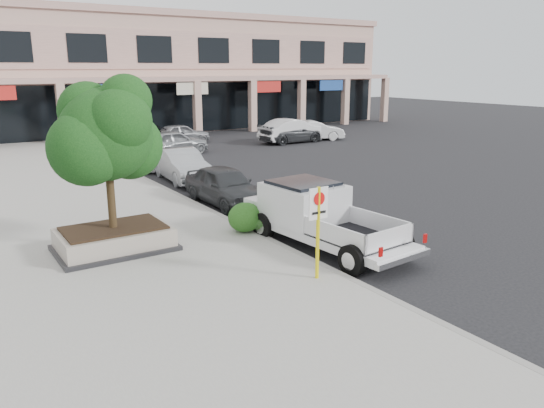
{
  "coord_description": "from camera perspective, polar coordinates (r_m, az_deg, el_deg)",
  "views": [
    {
      "loc": [
        -9.8,
        -10.97,
        5.19
      ],
      "look_at": [
        -1.69,
        1.5,
        1.34
      ],
      "focal_mm": 35.0,
      "sensor_mm": 36.0,
      "label": 1
    }
  ],
  "objects": [
    {
      "name": "curb_car_d",
      "position": [
        35.43,
        -17.39,
        6.6
      ],
      "size": [
        2.37,
        5.13,
        1.42
      ],
      "primitive_type": "imported",
      "rotation": [
        0.0,
        0.0,
        -0.0
      ],
      "color": "black",
      "rests_on": "ground"
    },
    {
      "name": "ground",
      "position": [
        15.6,
        8.28,
        -5.07
      ],
      "size": [
        120.0,
        120.0,
        0.0
      ],
      "primitive_type": "plane",
      "color": "black",
      "rests_on": "ground"
    },
    {
      "name": "lot_car_f",
      "position": [
        39.15,
        4.57,
        7.9
      ],
      "size": [
        4.5,
        3.0,
        1.4
      ],
      "primitive_type": "imported",
      "rotation": [
        0.0,
        0.0,
        1.18
      ],
      "color": "silver",
      "rests_on": "ground"
    },
    {
      "name": "lot_car_d",
      "position": [
        37.4,
        -12.48,
        7.27
      ],
      "size": [
        5.06,
        2.58,
        1.37
      ],
      "primitive_type": "imported",
      "rotation": [
        0.0,
        0.0,
        1.63
      ],
      "color": "black",
      "rests_on": "ground"
    },
    {
      "name": "planter",
      "position": [
        15.68,
        -16.6,
        -3.61
      ],
      "size": [
        3.2,
        2.2,
        0.68
      ],
      "color": "black",
      "rests_on": "sidewalk"
    },
    {
      "name": "pickup_truck",
      "position": [
        15.55,
        5.96,
        -1.49
      ],
      "size": [
        2.65,
        6.03,
        1.85
      ],
      "primitive_type": null,
      "rotation": [
        0.0,
        0.0,
        0.08
      ],
      "color": "silver",
      "rests_on": "ground"
    },
    {
      "name": "lot_car_b",
      "position": [
        37.92,
        2.25,
        7.91
      ],
      "size": [
        5.14,
        2.1,
        1.66
      ],
      "primitive_type": "imported",
      "rotation": [
        0.0,
        0.0,
        1.64
      ],
      "color": "silver",
      "rests_on": "ground"
    },
    {
      "name": "curb_car_b",
      "position": [
        25.18,
        -9.69,
        4.14
      ],
      "size": [
        1.93,
        4.62,
        1.49
      ],
      "primitive_type": "imported",
      "rotation": [
        0.0,
        0.0,
        -0.08
      ],
      "color": "#96999D",
      "rests_on": "ground"
    },
    {
      "name": "strip_mall",
      "position": [
        48.3,
        -11.74,
        13.71
      ],
      "size": [
        40.55,
        12.43,
        9.5
      ],
      "color": "tan",
      "rests_on": "ground"
    },
    {
      "name": "lot_car_a",
      "position": [
        32.86,
        -10.65,
        6.54
      ],
      "size": [
        4.77,
        2.62,
        1.54
      ],
      "primitive_type": "imported",
      "rotation": [
        0.0,
        0.0,
        1.76
      ],
      "color": "gray",
      "rests_on": "ground"
    },
    {
      "name": "lot_car_e",
      "position": [
        37.77,
        -9.76,
        7.48
      ],
      "size": [
        4.12,
        1.81,
        1.38
      ],
      "primitive_type": "imported",
      "rotation": [
        0.0,
        0.0,
        1.61
      ],
      "color": "gray",
      "rests_on": "ground"
    },
    {
      "name": "no_parking_sign",
      "position": [
        12.74,
        4.99,
        -1.75
      ],
      "size": [
        0.55,
        0.09,
        2.3
      ],
      "color": "yellow",
      "rests_on": "sidewalk"
    },
    {
      "name": "hedge",
      "position": [
        16.65,
        -2.91,
        -1.44
      ],
      "size": [
        1.1,
        0.99,
        0.93
      ],
      "primitive_type": "ellipsoid",
      "color": "#224A15",
      "rests_on": "sidewalk"
    },
    {
      "name": "lot_car_c",
      "position": [
        37.7,
        2.08,
        7.66
      ],
      "size": [
        4.8,
        2.07,
        1.38
      ],
      "primitive_type": "imported",
      "rotation": [
        0.0,
        0.0,
        1.6
      ],
      "color": "#2D2F33",
      "rests_on": "ground"
    },
    {
      "name": "curb_car_a",
      "position": [
        20.61,
        -5.07,
        1.99
      ],
      "size": [
        1.83,
        4.38,
        1.48
      ],
      "primitive_type": "imported",
      "rotation": [
        0.0,
        0.0,
        0.02
      ],
      "color": "#2A2C2F",
      "rests_on": "ground"
    },
    {
      "name": "curb_car_c",
      "position": [
        29.46,
        -13.82,
        5.55
      ],
      "size": [
        2.78,
        5.75,
        1.61
      ],
      "primitive_type": "imported",
      "rotation": [
        0.0,
        0.0,
        0.09
      ],
      "color": "silver",
      "rests_on": "ground"
    },
    {
      "name": "planter_tree",
      "position": [
        15.25,
        -17.08,
        7.19
      ],
      "size": [
        2.9,
        2.55,
        4.0
      ],
      "color": "black",
      "rests_on": "planter"
    },
    {
      "name": "curb",
      "position": [
        19.55,
        -6.85,
        -0.75
      ],
      "size": [
        0.2,
        52.0,
        0.15
      ],
      "primitive_type": "cube",
      "color": "gray",
      "rests_on": "ground"
    },
    {
      "name": "sidewalk",
      "position": [
        18.24,
        -18.04,
        -2.5
      ],
      "size": [
        8.0,
        52.0,
        0.15
      ],
      "primitive_type": "cube",
      "color": "gray",
      "rests_on": "ground"
    }
  ]
}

